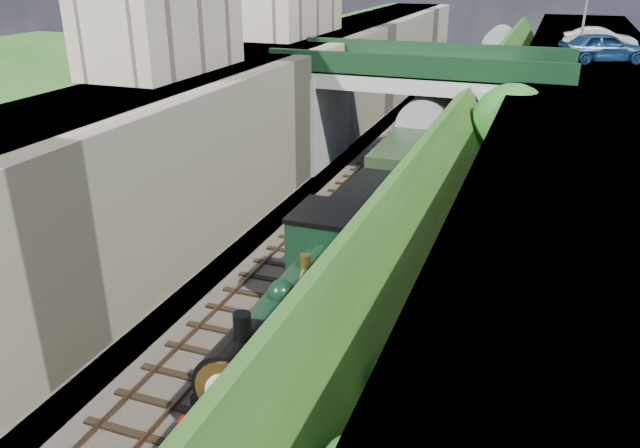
{
  "coord_description": "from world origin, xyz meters",
  "views": [
    {
      "loc": [
        7.39,
        -11.01,
        11.75
      ],
      "look_at": [
        0.0,
        8.89,
        2.72
      ],
      "focal_mm": 35.0,
      "sensor_mm": 36.0,
      "label": 1
    }
  ],
  "objects_px": {
    "road_bridge": "(428,106)",
    "car_silver": "(600,39)",
    "locomotive": "(304,310)",
    "tender": "(371,228)",
    "car_blue": "(603,47)",
    "tree": "(513,125)",
    "lamppost": "(588,1)"
  },
  "relations": [
    {
      "from": "road_bridge",
      "to": "lamppost",
      "type": "distance_m",
      "value": 10.7
    },
    {
      "from": "road_bridge",
      "to": "locomotive",
      "type": "bearing_deg",
      "value": -89.26
    },
    {
      "from": "lamppost",
      "to": "car_silver",
      "type": "xyz_separation_m",
      "value": [
        1.25,
        5.36,
        -2.58
      ]
    },
    {
      "from": "car_blue",
      "to": "tender",
      "type": "relative_size",
      "value": 0.83
    },
    {
      "from": "locomotive",
      "to": "tree",
      "type": "bearing_deg",
      "value": 72.06
    },
    {
      "from": "lamppost",
      "to": "car_blue",
      "type": "relative_size",
      "value": 1.21
    },
    {
      "from": "road_bridge",
      "to": "car_silver",
      "type": "xyz_separation_m",
      "value": [
        8.89,
        10.46,
        2.91
      ]
    },
    {
      "from": "road_bridge",
      "to": "car_silver",
      "type": "height_order",
      "value": "car_silver"
    },
    {
      "from": "car_blue",
      "to": "tree",
      "type": "bearing_deg",
      "value": 137.62
    },
    {
      "from": "tree",
      "to": "lamppost",
      "type": "bearing_deg",
      "value": 75.44
    },
    {
      "from": "tree",
      "to": "lamppost",
      "type": "xyz_separation_m",
      "value": [
        2.67,
        10.29,
        4.92
      ]
    },
    {
      "from": "car_silver",
      "to": "tender",
      "type": "relative_size",
      "value": 0.74
    },
    {
      "from": "road_bridge",
      "to": "car_blue",
      "type": "bearing_deg",
      "value": 30.45
    },
    {
      "from": "tender",
      "to": "lamppost",
      "type": "bearing_deg",
      "value": 67.11
    },
    {
      "from": "locomotive",
      "to": "car_silver",
      "type": "bearing_deg",
      "value": 74.06
    },
    {
      "from": "tree",
      "to": "lamppost",
      "type": "relative_size",
      "value": 1.1
    },
    {
      "from": "road_bridge",
      "to": "tree",
      "type": "xyz_separation_m",
      "value": [
        4.97,
        -5.19,
        0.57
      ]
    },
    {
      "from": "car_silver",
      "to": "locomotive",
      "type": "relative_size",
      "value": 0.44
    },
    {
      "from": "tender",
      "to": "car_silver",
      "type": "bearing_deg",
      "value": 69.31
    },
    {
      "from": "road_bridge",
      "to": "lamppost",
      "type": "relative_size",
      "value": 2.67
    },
    {
      "from": "car_blue",
      "to": "car_silver",
      "type": "bearing_deg",
      "value": -22.03
    },
    {
      "from": "lamppost",
      "to": "locomotive",
      "type": "bearing_deg",
      "value": -106.55
    },
    {
      "from": "tree",
      "to": "car_silver",
      "type": "relative_size",
      "value": 1.48
    },
    {
      "from": "tree",
      "to": "locomotive",
      "type": "height_order",
      "value": "tree"
    },
    {
      "from": "tree",
      "to": "car_blue",
      "type": "bearing_deg",
      "value": 69.45
    },
    {
      "from": "lamppost",
      "to": "car_blue",
      "type": "bearing_deg",
      "value": 5.32
    },
    {
      "from": "road_bridge",
      "to": "car_blue",
      "type": "xyz_separation_m",
      "value": [
        8.87,
        5.21,
        3.02
      ]
    },
    {
      "from": "car_silver",
      "to": "tender",
      "type": "height_order",
      "value": "car_silver"
    },
    {
      "from": "locomotive",
      "to": "tender",
      "type": "distance_m",
      "value": 7.37
    },
    {
      "from": "car_blue",
      "to": "locomotive",
      "type": "distance_m",
      "value": 26.92
    },
    {
      "from": "road_bridge",
      "to": "tree",
      "type": "bearing_deg",
      "value": -46.26
    },
    {
      "from": "road_bridge",
      "to": "locomotive",
      "type": "relative_size",
      "value": 1.56
    }
  ]
}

